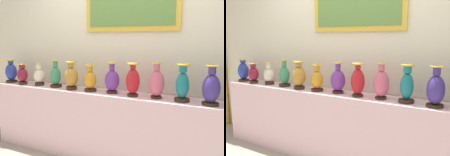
# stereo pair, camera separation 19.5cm
# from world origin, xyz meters

# --- Properties ---
(display_shelf) EXTENTS (3.56, 0.39, 0.88)m
(display_shelf) POSITION_xyz_m (0.00, 0.00, 0.44)
(display_shelf) COLOR beige
(display_shelf) RESTS_ON ground_plane
(back_wall) EXTENTS (5.96, 0.14, 2.88)m
(back_wall) POSITION_xyz_m (0.00, 0.25, 1.45)
(back_wall) COLOR beige
(back_wall) RESTS_ON ground_plane
(vase_cobalt) EXTENTS (0.16, 0.16, 0.34)m
(vase_cobalt) POSITION_xyz_m (-1.67, -0.02, 1.03)
(vase_cobalt) COLOR #382319
(vase_cobalt) RESTS_ON display_shelf
(vase_burgundy) EXTENTS (0.15, 0.15, 0.29)m
(vase_burgundy) POSITION_xyz_m (-1.39, -0.07, 1.02)
(vase_burgundy) COLOR #382319
(vase_burgundy) RESTS_ON display_shelf
(vase_ivory) EXTENTS (0.16, 0.16, 0.31)m
(vase_ivory) POSITION_xyz_m (-1.12, -0.02, 1.02)
(vase_ivory) COLOR #382319
(vase_ivory) RESTS_ON display_shelf
(vase_jade) EXTENTS (0.16, 0.16, 0.36)m
(vase_jade) POSITION_xyz_m (-0.83, -0.02, 1.03)
(vase_jade) COLOR #382319
(vase_jade) RESTS_ON display_shelf
(vase_ochre) EXTENTS (0.17, 0.17, 0.36)m
(vase_ochre) POSITION_xyz_m (-0.55, -0.06, 1.05)
(vase_ochre) COLOR #382319
(vase_ochre) RESTS_ON display_shelf
(vase_amber) EXTENTS (0.15, 0.15, 0.33)m
(vase_amber) POSITION_xyz_m (-0.28, -0.04, 1.02)
(vase_amber) COLOR #382319
(vase_amber) RESTS_ON display_shelf
(vase_violet) EXTENTS (0.17, 0.17, 0.37)m
(vase_violet) POSITION_xyz_m (0.01, -0.01, 1.04)
(vase_violet) COLOR #382319
(vase_violet) RESTS_ON display_shelf
(vase_crimson) EXTENTS (0.15, 0.15, 0.38)m
(vase_crimson) POSITION_xyz_m (0.29, -0.05, 1.06)
(vase_crimson) COLOR #382319
(vase_crimson) RESTS_ON display_shelf
(vase_rose) EXTENTS (0.17, 0.17, 0.39)m
(vase_rose) POSITION_xyz_m (0.55, -0.03, 1.05)
(vase_rose) COLOR #382319
(vase_rose) RESTS_ON display_shelf
(vase_teal) EXTENTS (0.16, 0.16, 0.39)m
(vase_teal) POSITION_xyz_m (0.83, -0.04, 1.06)
(vase_teal) COLOR #382319
(vase_teal) RESTS_ON display_shelf
(vase_indigo) EXTENTS (0.17, 0.17, 0.40)m
(vase_indigo) POSITION_xyz_m (1.10, -0.06, 1.05)
(vase_indigo) COLOR #382319
(vase_indigo) RESTS_ON display_shelf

